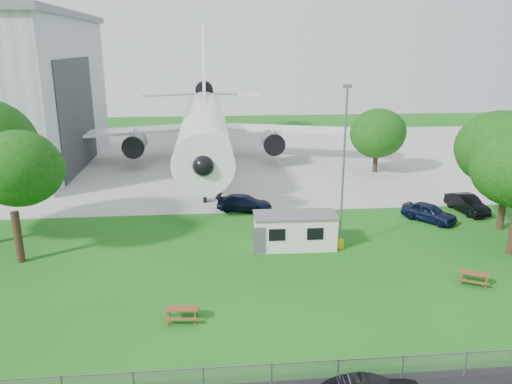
{
  "coord_description": "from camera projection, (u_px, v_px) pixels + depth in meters",
  "views": [
    {
      "loc": [
        -1.48,
        -28.21,
        14.76
      ],
      "look_at": [
        1.99,
        8.0,
        4.0
      ],
      "focal_mm": 35.0,
      "sensor_mm": 36.0,
      "label": 1
    }
  ],
  "objects": [
    {
      "name": "airliner",
      "position": [
        204.0,
        122.0,
        63.79
      ],
      "size": [
        46.36,
        47.73,
        17.69
      ],
      "color": "white",
      "rests_on": "ground"
    },
    {
      "name": "ground",
      "position": [
        237.0,
        290.0,
        31.25
      ],
      "size": [
        160.0,
        160.0,
        0.0
      ],
      "primitive_type": "plane",
      "color": "#2A7521"
    },
    {
      "name": "tree_far_apron",
      "position": [
        377.0,
        134.0,
        58.9
      ],
      "size": [
        6.72,
        6.72,
        8.0
      ],
      "color": "#382619",
      "rests_on": "ground"
    },
    {
      "name": "car_apron_van",
      "position": [
        244.0,
        203.0,
        45.93
      ],
      "size": [
        5.44,
        3.23,
        1.48
      ],
      "primitive_type": "imported",
      "rotation": [
        0.0,
        0.0,
        1.33
      ],
      "color": "black",
      "rests_on": "ground"
    },
    {
      "name": "concrete_apron",
      "position": [
        220.0,
        158.0,
        67.52
      ],
      "size": [
        120.0,
        46.0,
        0.03
      ],
      "primitive_type": "cube",
      "color": "#B7B7B2",
      "rests_on": "ground"
    },
    {
      "name": "site_cabin",
      "position": [
        295.0,
        231.0,
        37.58
      ],
      "size": [
        6.78,
        2.83,
        2.62
      ],
      "color": "silver",
      "rests_on": "ground"
    },
    {
      "name": "picnic_east",
      "position": [
        472.0,
        284.0,
        32.08
      ],
      "size": [
        2.29,
        2.16,
        0.76
      ],
      "primitive_type": null,
      "rotation": [
        0.0,
        0.0,
        -0.48
      ],
      "color": "brown",
      "rests_on": "ground"
    },
    {
      "name": "tree_west_small",
      "position": [
        9.0,
        174.0,
        33.52
      ],
      "size": [
        6.41,
        6.41,
        9.61
      ],
      "color": "#382619",
      "rests_on": "ground"
    },
    {
      "name": "tree_east_back",
      "position": [
        510.0,
        155.0,
        39.84
      ],
      "size": [
        7.66,
        7.66,
        10.16
      ],
      "color": "#382619",
      "rests_on": "ground"
    },
    {
      "name": "car_ne_sedan",
      "position": [
        467.0,
        204.0,
        45.56
      ],
      "size": [
        2.31,
        5.02,
        1.6
      ],
      "primitive_type": "imported",
      "rotation": [
        0.0,
        0.0,
        0.13
      ],
      "color": "black",
      "rests_on": "ground"
    },
    {
      "name": "lamp_mast",
      "position": [
        343.0,
        170.0,
        36.21
      ],
      "size": [
        0.16,
        0.16,
        12.0
      ],
      "primitive_type": "cylinder",
      "color": "slate",
      "rests_on": "ground"
    },
    {
      "name": "car_ne_hatch",
      "position": [
        429.0,
        212.0,
        43.21
      ],
      "size": [
        4.37,
        4.86,
        1.6
      ],
      "primitive_type": "imported",
      "rotation": [
        0.0,
        0.0,
        0.66
      ],
      "color": "black",
      "rests_on": "ground"
    },
    {
      "name": "picnic_west",
      "position": [
        182.0,
        320.0,
        27.82
      ],
      "size": [
        1.89,
        1.61,
        0.76
      ],
      "primitive_type": null,
      "rotation": [
        0.0,
        0.0,
        -0.06
      ],
      "color": "brown",
      "rests_on": "ground"
    }
  ]
}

